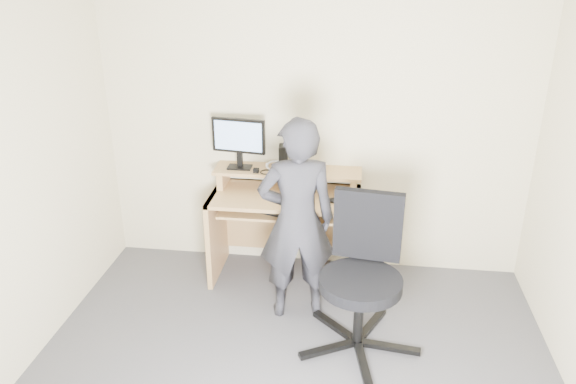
% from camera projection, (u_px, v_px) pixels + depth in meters
% --- Properties ---
extents(back_wall, '(3.50, 0.02, 2.50)m').
position_uv_depth(back_wall, '(314.00, 125.00, 4.55)').
color(back_wall, beige).
rests_on(back_wall, ground).
extents(desk, '(1.20, 0.60, 0.91)m').
position_uv_depth(desk, '(287.00, 213.00, 4.65)').
color(desk, tan).
rests_on(desk, ground).
extents(monitor, '(0.44, 0.12, 0.42)m').
position_uv_depth(monitor, '(239.00, 139.00, 4.50)').
color(monitor, black).
rests_on(monitor, desk).
extents(external_drive, '(0.08, 0.14, 0.20)m').
position_uv_depth(external_drive, '(283.00, 157.00, 4.55)').
color(external_drive, black).
rests_on(external_drive, desk).
extents(travel_mug, '(0.09, 0.09, 0.19)m').
position_uv_depth(travel_mug, '(305.00, 159.00, 4.52)').
color(travel_mug, silver).
rests_on(travel_mug, desk).
extents(smartphone, '(0.09, 0.14, 0.01)m').
position_uv_depth(smartphone, '(320.00, 171.00, 4.52)').
color(smartphone, black).
rests_on(smartphone, desk).
extents(charger, '(0.05, 0.04, 0.03)m').
position_uv_depth(charger, '(256.00, 171.00, 4.50)').
color(charger, black).
rests_on(charger, desk).
extents(headphones, '(0.18, 0.18, 0.06)m').
position_uv_depth(headphones, '(276.00, 166.00, 4.62)').
color(headphones, silver).
rests_on(headphones, desk).
extents(keyboard, '(0.49, 0.32, 0.03)m').
position_uv_depth(keyboard, '(269.00, 208.00, 4.46)').
color(keyboard, black).
rests_on(keyboard, desk).
extents(mouse, '(0.10, 0.07, 0.04)m').
position_uv_depth(mouse, '(333.00, 200.00, 4.35)').
color(mouse, black).
rests_on(mouse, desk).
extents(office_chair, '(0.83, 0.84, 1.06)m').
position_uv_depth(office_chair, '(363.00, 270.00, 3.77)').
color(office_chair, black).
rests_on(office_chair, ground).
extents(person, '(0.63, 0.48, 1.54)m').
position_uv_depth(person, '(297.00, 221.00, 4.02)').
color(person, black).
rests_on(person, ground).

